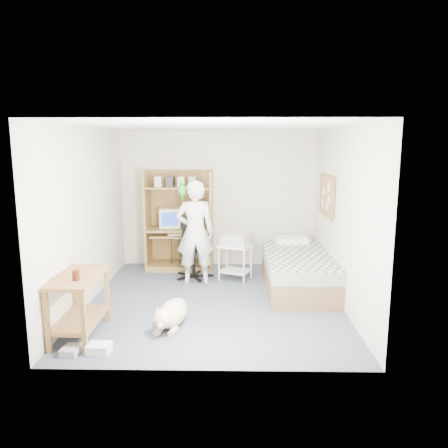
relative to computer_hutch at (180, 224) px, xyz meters
name	(u,v)px	position (x,y,z in m)	size (l,w,h in m)	color
floor	(214,301)	(0.70, -1.74, -0.82)	(4.00, 4.00, 0.00)	#454E5E
wall_back	(218,199)	(0.70, 0.26, 0.43)	(3.60, 0.02, 2.50)	beige
wall_right	(342,217)	(2.50, -1.74, 0.43)	(0.02, 4.00, 2.50)	beige
wall_left	(88,216)	(-1.10, -1.74, 0.43)	(0.02, 4.00, 2.50)	beige
ceiling	(214,126)	(0.70, -1.74, 1.68)	(3.60, 4.00, 0.02)	white
computer_hutch	(180,224)	(0.00, 0.00, 0.00)	(1.20, 0.63, 1.80)	brown
bed	(298,270)	(2.00, -1.12, -0.53)	(1.02, 2.02, 0.66)	brown
side_desk	(79,296)	(-0.85, -2.94, -0.33)	(0.50, 1.00, 0.75)	brown
corkboard	(327,196)	(2.47, -0.84, 0.63)	(0.04, 0.94, 0.66)	olive
office_chair	(194,256)	(0.30, -0.57, -0.46)	(0.58, 0.58, 1.02)	black
person	(195,232)	(0.35, -0.88, 0.03)	(0.62, 0.41, 1.70)	silver
parrot	(182,189)	(0.16, -0.86, 0.73)	(0.12, 0.22, 0.34)	#138822
dog	(172,313)	(0.20, -2.65, -0.65)	(0.44, 1.02, 0.38)	#D0B18C
printer_cart	(235,256)	(1.01, -0.70, -0.42)	(0.62, 0.57, 0.60)	silver
printer	(235,239)	(1.01, -0.70, -0.13)	(0.42, 0.32, 0.18)	#ABABA6
crt_monitor	(170,217)	(-0.17, 0.01, 0.12)	(0.40, 0.42, 0.35)	beige
keyboard	(181,234)	(0.03, -0.16, -0.15)	(0.45, 0.16, 0.03)	beige
pencil_cup	(201,225)	(0.39, -0.09, 0.00)	(0.08, 0.08, 0.12)	gold
drink_glass	(76,275)	(-0.80, -3.13, -0.01)	(0.08, 0.08, 0.12)	#3C1609
floor_box_a	(99,348)	(-0.50, -3.37, -0.77)	(0.25, 0.20, 0.10)	white
floor_box_b	(71,350)	(-0.80, -3.41, -0.78)	(0.18, 0.22, 0.08)	#ADADA8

